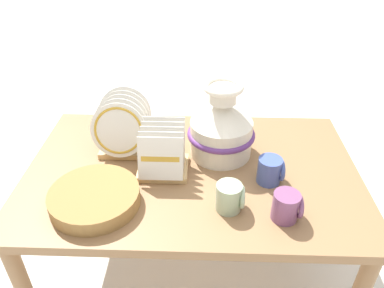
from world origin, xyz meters
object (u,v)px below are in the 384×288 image
Objects in this scene: mug_sage_glaze at (230,197)px; wicker_charger_stack at (95,198)px; ceramic_vase at (221,127)px; mug_plum_glaze at (287,206)px; dish_rack_round_plates at (122,129)px; dish_rack_square_plates at (163,156)px; mug_cobalt_glaze at (271,170)px.

wicker_charger_stack is at bearing 179.37° from mug_sage_glaze.
ceramic_vase reaches higher than mug_sage_glaze.
mug_plum_glaze is at bearing -11.77° from mug_sage_glaze.
dish_rack_round_plates reaches higher than dish_rack_square_plates.
mug_sage_glaze and mug_plum_glaze have the same top height.
mug_sage_glaze is (0.44, -0.00, 0.02)m from wicker_charger_stack.
mug_sage_glaze is at bearing -0.63° from wicker_charger_stack.
dish_rack_square_plates is at bearing -150.74° from ceramic_vase.
ceramic_vase is 0.32m from mug_sage_glaze.
dish_rack_square_plates is 0.31m from mug_sage_glaze.
dish_rack_square_plates is at bearing 140.48° from mug_sage_glaze.
dish_rack_round_plates is at bearing 162.29° from mug_cobalt_glaze.
mug_plum_glaze is at bearing -3.83° from wicker_charger_stack.
dish_rack_square_plates is 0.47m from mug_plum_glaze.
dish_rack_round_plates is 2.39× the size of mug_cobalt_glaze.
dish_rack_square_plates is 1.93× the size of mug_plum_glaze.
dish_rack_round_plates is (-0.38, 0.01, -0.02)m from ceramic_vase.
mug_sage_glaze is at bearing 168.23° from mug_plum_glaze.
mug_plum_glaze is (0.20, -0.35, -0.07)m from ceramic_vase.
dish_rack_square_plates reaches higher than mug_plum_glaze.
dish_rack_square_plates is at bearing 172.49° from mug_cobalt_glaze.
mug_plum_glaze is (0.18, -0.04, 0.00)m from mug_sage_glaze.
ceramic_vase is 0.25m from dish_rack_square_plates.
dish_rack_round_plates is at bearing 148.35° from mug_plum_glaze.
mug_sage_glaze is at bearing -38.41° from dish_rack_round_plates.
dish_rack_square_plates reaches higher than mug_cobalt_glaze.
wicker_charger_stack is 3.09× the size of mug_sage_glaze.
dish_rack_round_plates reaches higher than mug_cobalt_glaze.
mug_cobalt_glaze is (0.39, -0.05, -0.02)m from dish_rack_square_plates.
wicker_charger_stack is (-0.04, -0.32, -0.07)m from dish_rack_round_plates.
mug_cobalt_glaze is (0.59, 0.14, 0.02)m from wicker_charger_stack.
mug_cobalt_glaze is 1.00× the size of mug_sage_glaze.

